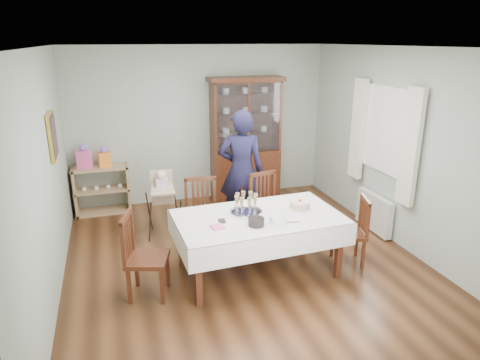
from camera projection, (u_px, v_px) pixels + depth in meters
name	position (u px, v px, depth m)	size (l,w,h in m)	color
floor	(244.00, 260.00, 5.66)	(5.00, 5.00, 0.00)	#593319
room_shell	(232.00, 126.00, 5.61)	(5.00, 5.00, 5.00)	#9EAA99
dining_table	(258.00, 244.00, 5.26)	(2.05, 1.23, 0.76)	#4D2713
china_cabinet	(246.00, 138.00, 7.57)	(1.30, 0.48, 2.18)	#4D2713
sideboard	(102.00, 190.00, 7.11)	(0.90, 0.38, 0.80)	tan
picture_frame	(52.00, 136.00, 5.25)	(0.04, 0.48, 0.58)	gold
window	(386.00, 130.00, 6.07)	(0.04, 1.02, 1.22)	white
curtain_left	(410.00, 148.00, 5.52)	(0.07, 0.30, 1.55)	silver
curtain_right	(358.00, 129.00, 6.64)	(0.07, 0.30, 1.55)	silver
radiator	(374.00, 212.00, 6.44)	(0.10, 0.80, 0.55)	white
chair_far_left	(202.00, 231.00, 5.82)	(0.52, 0.52, 1.01)	#4D2713
chair_far_right	(269.00, 223.00, 6.06)	(0.54, 0.54, 1.01)	#4D2713
chair_end_left	(147.00, 272.00, 4.81)	(0.55, 0.55, 0.98)	#4D2713
chair_end_right	(349.00, 243.00, 5.54)	(0.50, 0.50, 0.89)	#4D2713
woman	(241.00, 171.00, 6.37)	(0.67, 0.44, 1.83)	black
high_chair	(164.00, 209.00, 6.34)	(0.47, 0.47, 0.98)	black
champagne_tray	(246.00, 207.00, 5.22)	(0.40, 0.40, 0.24)	silver
birthday_cake	(300.00, 205.00, 5.33)	(0.28, 0.28, 0.19)	white
plate_stack_dark	(256.00, 222.00, 4.87)	(0.19, 0.19, 0.09)	black
plate_stack_white	(278.00, 219.00, 4.94)	(0.21, 0.21, 0.09)	white
napkin_stack	(217.00, 227.00, 4.82)	(0.14, 0.14, 0.02)	#EF58A0
cutlery	(219.00, 221.00, 4.97)	(0.11, 0.15, 0.01)	silver
cake_knife	(288.00, 222.00, 4.95)	(0.28, 0.02, 0.01)	silver
gift_bag_pink	(84.00, 158.00, 6.85)	(0.24, 0.19, 0.40)	#EF58A0
gift_bag_orange	(104.00, 158.00, 6.95)	(0.20, 0.15, 0.34)	orange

